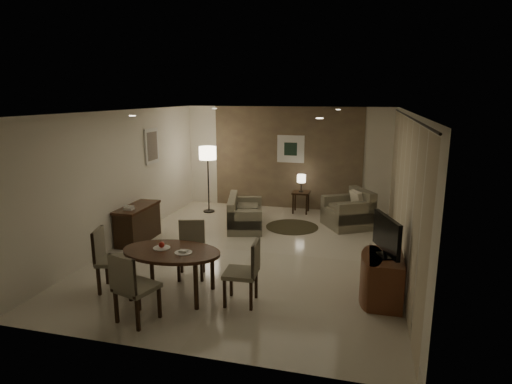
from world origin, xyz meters
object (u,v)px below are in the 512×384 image
(chair_far, at_px, (191,251))
(sofa, at_px, (245,212))
(dining_table, at_px, (172,273))
(chair_right, at_px, (241,272))
(console_desk, at_px, (138,224))
(armchair, at_px, (348,209))
(tv_cabinet, at_px, (385,279))
(chair_near, at_px, (137,286))
(chair_left, at_px, (115,260))
(floor_lamp, at_px, (208,180))
(side_table, at_px, (301,202))

(chair_far, relative_size, sofa, 0.62)
(dining_table, height_order, chair_right, chair_right)
(console_desk, bearing_deg, chair_far, -38.30)
(console_desk, distance_m, dining_table, 2.74)
(armchair, bearing_deg, tv_cabinet, -19.08)
(dining_table, xyz_separation_m, chair_near, (-0.12, -0.82, 0.14))
(chair_near, bearing_deg, console_desk, -43.89)
(chair_left, distance_m, armchair, 5.41)
(chair_right, distance_m, floor_lamp, 5.14)
(armchair, bearing_deg, dining_table, -60.08)
(chair_far, height_order, armchair, chair_far)
(chair_near, distance_m, side_table, 6.12)
(chair_right, bearing_deg, side_table, 175.28)
(console_desk, xyz_separation_m, side_table, (2.95, 3.06, -0.10))
(armchair, bearing_deg, floor_lamp, -127.06)
(armchair, bearing_deg, sofa, -106.01)
(armchair, bearing_deg, chair_right, -47.82)
(tv_cabinet, relative_size, armchair, 0.93)
(dining_table, bearing_deg, chair_near, -98.26)
(chair_right, bearing_deg, chair_left, -91.91)
(dining_table, distance_m, side_table, 5.29)
(chair_near, distance_m, chair_far, 1.51)
(tv_cabinet, bearing_deg, chair_left, -170.94)
(chair_right, bearing_deg, armchair, 158.80)
(chair_near, height_order, sofa, chair_near)
(tv_cabinet, height_order, armchair, armchair)
(chair_right, xyz_separation_m, floor_lamp, (-2.24, 4.61, 0.38))
(sofa, bearing_deg, chair_right, -179.44)
(chair_far, bearing_deg, chair_near, -112.11)
(dining_table, height_order, chair_left, chair_left)
(tv_cabinet, bearing_deg, armchair, 101.16)
(tv_cabinet, relative_size, side_table, 1.63)
(chair_far, xyz_separation_m, side_table, (1.16, 4.47, -0.19))
(chair_left, xyz_separation_m, sofa, (1.07, 3.67, -0.14))
(chair_left, relative_size, side_table, 1.79)
(tv_cabinet, xyz_separation_m, side_table, (-1.94, 4.56, -0.07))
(chair_far, bearing_deg, dining_table, -108.53)
(console_desk, xyz_separation_m, floor_lamp, (0.61, 2.53, 0.48))
(chair_right, bearing_deg, dining_table, -93.11)
(chair_near, relative_size, chair_right, 1.03)
(console_desk, relative_size, chair_right, 1.25)
(console_desk, distance_m, floor_lamp, 2.65)
(dining_table, xyz_separation_m, chair_far, (0.02, 0.68, 0.11))
(tv_cabinet, relative_size, chair_far, 0.96)
(chair_right, bearing_deg, chair_far, -125.97)
(sofa, bearing_deg, floor_lamp, 37.58)
(sofa, distance_m, side_table, 1.86)
(tv_cabinet, distance_m, chair_near, 3.54)
(console_desk, bearing_deg, side_table, 46.00)
(chair_far, xyz_separation_m, chair_right, (1.06, -0.67, 0.01))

